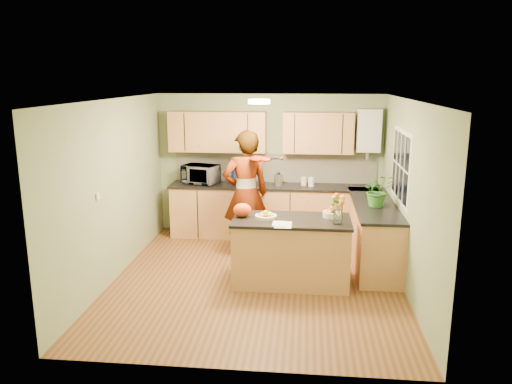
# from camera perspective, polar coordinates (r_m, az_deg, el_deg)

# --- Properties ---
(floor) EXTENTS (4.50, 4.50, 0.00)m
(floor) POSITION_cam_1_polar(r_m,az_deg,el_deg) (7.15, 0.10, -9.91)
(floor) COLOR brown
(floor) RESTS_ON ground
(ceiling) EXTENTS (4.00, 4.50, 0.02)m
(ceiling) POSITION_cam_1_polar(r_m,az_deg,el_deg) (6.59, 0.11, 10.52)
(ceiling) COLOR white
(ceiling) RESTS_ON wall_back
(wall_back) EXTENTS (4.00, 0.02, 2.50)m
(wall_back) POSITION_cam_1_polar(r_m,az_deg,el_deg) (8.96, 1.53, 3.15)
(wall_back) COLOR gray
(wall_back) RESTS_ON floor
(wall_front) EXTENTS (4.00, 0.02, 2.50)m
(wall_front) POSITION_cam_1_polar(r_m,az_deg,el_deg) (4.62, -2.68, -6.47)
(wall_front) COLOR gray
(wall_front) RESTS_ON floor
(wall_left) EXTENTS (0.02, 4.50, 2.50)m
(wall_left) POSITION_cam_1_polar(r_m,az_deg,el_deg) (7.24, -15.86, 0.25)
(wall_left) COLOR gray
(wall_left) RESTS_ON floor
(wall_right) EXTENTS (0.02, 4.50, 2.50)m
(wall_right) POSITION_cam_1_polar(r_m,az_deg,el_deg) (6.87, 16.95, -0.50)
(wall_right) COLOR gray
(wall_right) RESTS_ON floor
(back_counter) EXTENTS (3.64, 0.62, 0.94)m
(back_counter) POSITION_cam_1_polar(r_m,az_deg,el_deg) (8.83, 2.00, -2.18)
(back_counter) COLOR #B9774A
(back_counter) RESTS_ON floor
(right_counter) EXTENTS (0.62, 2.24, 0.94)m
(right_counter) POSITION_cam_1_polar(r_m,az_deg,el_deg) (7.83, 13.25, -4.55)
(right_counter) COLOR #B9774A
(right_counter) RESTS_ON floor
(splashback) EXTENTS (3.60, 0.02, 0.52)m
(splashback) POSITION_cam_1_polar(r_m,az_deg,el_deg) (8.95, 2.16, 2.80)
(splashback) COLOR silver
(splashback) RESTS_ON back_counter
(upper_cabinets) EXTENTS (3.20, 0.34, 0.70)m
(upper_cabinets) POSITION_cam_1_polar(r_m,az_deg,el_deg) (8.72, 0.31, 6.86)
(upper_cabinets) COLOR #B9774A
(upper_cabinets) RESTS_ON wall_back
(boiler) EXTENTS (0.40, 0.30, 0.86)m
(boiler) POSITION_cam_1_polar(r_m,az_deg,el_deg) (8.75, 12.73, 6.87)
(boiler) COLOR white
(boiler) RESTS_ON wall_back
(window_right) EXTENTS (0.01, 1.30, 1.05)m
(window_right) POSITION_cam_1_polar(r_m,az_deg,el_deg) (7.38, 16.18, 2.85)
(window_right) COLOR white
(window_right) RESTS_ON wall_right
(light_switch) EXTENTS (0.02, 0.09, 0.09)m
(light_switch) POSITION_cam_1_polar(r_m,az_deg,el_deg) (6.68, -17.63, -0.47)
(light_switch) COLOR white
(light_switch) RESTS_ON wall_left
(ceiling_lamp) EXTENTS (0.30, 0.30, 0.07)m
(ceiling_lamp) POSITION_cam_1_polar(r_m,az_deg,el_deg) (6.89, 0.36, 10.31)
(ceiling_lamp) COLOR #FFEABF
(ceiling_lamp) RESTS_ON ceiling
(peninsula_island) EXTENTS (1.60, 0.82, 0.91)m
(peninsula_island) POSITION_cam_1_polar(r_m,az_deg,el_deg) (6.91, 4.03, -6.72)
(peninsula_island) COLOR #B9774A
(peninsula_island) RESTS_ON floor
(fruit_dish) EXTENTS (0.29, 0.29, 0.10)m
(fruit_dish) POSITION_cam_1_polar(r_m,az_deg,el_deg) (6.77, 1.13, -2.67)
(fruit_dish) COLOR beige
(fruit_dish) RESTS_ON peninsula_island
(orange_bowl) EXTENTS (0.26, 0.26, 0.15)m
(orange_bowl) POSITION_cam_1_polar(r_m,az_deg,el_deg) (6.90, 8.71, -2.33)
(orange_bowl) COLOR beige
(orange_bowl) RESTS_ON peninsula_island
(flower_vase) EXTENTS (0.24, 0.24, 0.44)m
(flower_vase) POSITION_cam_1_polar(r_m,az_deg,el_deg) (6.53, 9.35, -1.17)
(flower_vase) COLOR silver
(flower_vase) RESTS_ON peninsula_island
(orange_bag) EXTENTS (0.31, 0.28, 0.19)m
(orange_bag) POSITION_cam_1_polar(r_m,az_deg,el_deg) (6.84, -1.57, -2.07)
(orange_bag) COLOR #EC4B13
(orange_bag) RESTS_ON peninsula_island
(papers) EXTENTS (0.22, 0.30, 0.01)m
(papers) POSITION_cam_1_polar(r_m,az_deg,el_deg) (6.48, 3.12, -3.75)
(papers) COLOR white
(papers) RESTS_ON peninsula_island
(violinist) EXTENTS (0.85, 0.71, 2.00)m
(violinist) POSITION_cam_1_polar(r_m,az_deg,el_deg) (7.78, -1.18, -0.24)
(violinist) COLOR tan
(violinist) RESTS_ON floor
(violin) EXTENTS (0.67, 0.59, 0.17)m
(violin) POSITION_cam_1_polar(r_m,az_deg,el_deg) (7.43, 0.13, 3.84)
(violin) COLOR #4C0B04
(violin) RESTS_ON violinist
(microwave) EXTENTS (0.69, 0.57, 0.33)m
(microwave) POSITION_cam_1_polar(r_m,az_deg,el_deg) (8.89, -6.35, 2.04)
(microwave) COLOR white
(microwave) RESTS_ON back_counter
(blue_box) EXTENTS (0.39, 0.34, 0.26)m
(blue_box) POSITION_cam_1_polar(r_m,az_deg,el_deg) (8.73, -1.60, 1.68)
(blue_box) COLOR navy
(blue_box) RESTS_ON back_counter
(kettle) EXTENTS (0.15, 0.15, 0.28)m
(kettle) POSITION_cam_1_polar(r_m,az_deg,el_deg) (8.65, 2.58, 1.46)
(kettle) COLOR #BABABF
(kettle) RESTS_ON back_counter
(jar_cream) EXTENTS (0.11, 0.11, 0.15)m
(jar_cream) POSITION_cam_1_polar(r_m,az_deg,el_deg) (8.71, 5.49, 1.24)
(jar_cream) COLOR beige
(jar_cream) RESTS_ON back_counter
(jar_white) EXTENTS (0.11, 0.11, 0.16)m
(jar_white) POSITION_cam_1_polar(r_m,az_deg,el_deg) (8.66, 6.34, 1.17)
(jar_white) COLOR white
(jar_white) RESTS_ON back_counter
(potted_plant) EXTENTS (0.51, 0.47, 0.48)m
(potted_plant) POSITION_cam_1_polar(r_m,az_deg,el_deg) (7.44, 13.74, 0.18)
(potted_plant) COLOR #327527
(potted_plant) RESTS_ON right_counter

